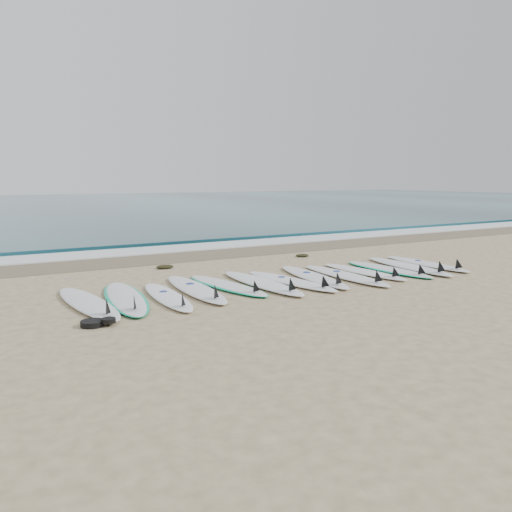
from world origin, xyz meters
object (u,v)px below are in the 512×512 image
surfboard_12 (428,264)px  leash_coil (96,323)px  surfboard_6 (292,281)px  surfboard_0 (89,303)px

surfboard_12 → leash_coil: bearing=-170.0°
surfboard_6 → surfboard_12: (3.88, 0.09, 0.00)m
surfboard_6 → surfboard_0: bearing=168.6°
surfboard_0 → surfboard_6: surfboard_0 is taller
surfboard_0 → surfboard_6: (3.81, -0.16, -0.00)m
leash_coil → surfboard_0: bearing=83.3°
surfboard_6 → leash_coil: surfboard_6 is taller
surfboard_12 → leash_coil: (-7.83, -1.09, -0.01)m
surfboard_0 → surfboard_6: bearing=-8.1°
surfboard_6 → surfboard_12: size_ratio=1.01×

